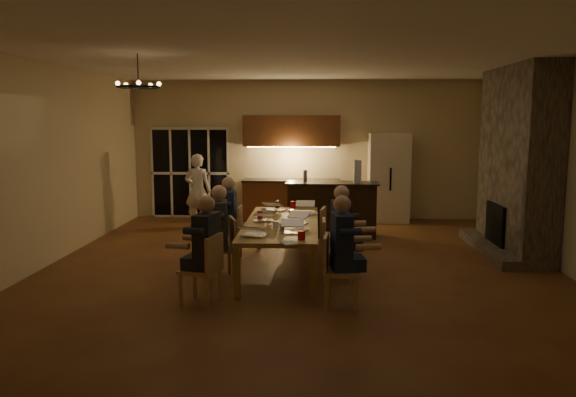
{
  "coord_description": "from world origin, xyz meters",
  "views": [
    {
      "loc": [
        0.23,
        -8.56,
        2.3
      ],
      "look_at": [
        -0.19,
        0.3,
        1.05
      ],
      "focal_mm": 35.0,
      "sensor_mm": 36.0,
      "label": 1
    }
  ],
  "objects_px": {
    "mug_mid": "(291,213)",
    "plate_far": "(310,214)",
    "person_right_mid": "(341,233)",
    "chandelier": "(139,87)",
    "laptop_d": "(296,216)",
    "bar_blender": "(357,171)",
    "standing_person": "(198,191)",
    "chair_left_near": "(200,269)",
    "mug_front": "(276,225)",
    "can_silver": "(282,227)",
    "person_left_near": "(207,250)",
    "can_cola": "(277,204)",
    "chair_right_mid": "(338,250)",
    "bar_island": "(332,209)",
    "bar_bottle": "(305,176)",
    "person_left_far": "(229,219)",
    "laptop_a": "(254,228)",
    "plate_near": "(301,229)",
    "laptop_c": "(263,214)",
    "redcup_far": "(293,204)",
    "chair_right_far": "(335,235)",
    "laptop_f": "(305,205)",
    "chair_right_near": "(342,271)",
    "laptop_b": "(293,225)",
    "refrigerator": "(388,178)",
    "plate_left": "(256,234)",
    "mug_back": "(264,211)",
    "person_left_mid": "(220,233)",
    "laptop_e": "(275,204)",
    "person_right_near": "(342,250)",
    "dining_table": "(282,246)",
    "chair_left_far": "(228,233)",
    "redcup_near": "(302,235)"
  },
  "relations": [
    {
      "from": "mug_mid",
      "to": "plate_far",
      "type": "xyz_separation_m",
      "value": [
        0.3,
        0.16,
        -0.04
      ]
    },
    {
      "from": "person_right_mid",
      "to": "chandelier",
      "type": "height_order",
      "value": "chandelier"
    },
    {
      "from": "laptop_d",
      "to": "bar_blender",
      "type": "bearing_deg",
      "value": 89.18
    },
    {
      "from": "person_right_mid",
      "to": "standing_person",
      "type": "relative_size",
      "value": 0.87
    },
    {
      "from": "chair_left_near",
      "to": "mug_front",
      "type": "xyz_separation_m",
      "value": [
        0.87,
        1.17,
        0.36
      ]
    },
    {
      "from": "can_silver",
      "to": "plate_far",
      "type": "xyz_separation_m",
      "value": [
        0.37,
        1.43,
        -0.05
      ]
    },
    {
      "from": "person_left_near",
      "to": "can_cola",
      "type": "distance_m",
      "value": 3.13
    },
    {
      "from": "chair_left_near",
      "to": "chair_right_mid",
      "type": "distance_m",
      "value": 2.08
    },
    {
      "from": "person_right_mid",
      "to": "bar_island",
      "type": "bearing_deg",
      "value": -10.23
    },
    {
      "from": "mug_front",
      "to": "bar_bottle",
      "type": "xyz_separation_m",
      "value": [
        0.37,
        3.07,
        0.4
      ]
    },
    {
      "from": "person_left_far",
      "to": "laptop_a",
      "type": "bearing_deg",
      "value": 18.72
    },
    {
      "from": "person_right_mid",
      "to": "chandelier",
      "type": "distance_m",
      "value": 3.5
    },
    {
      "from": "plate_near",
      "to": "chair_right_mid",
      "type": "bearing_deg",
      "value": 6.16
    },
    {
      "from": "laptop_c",
      "to": "redcup_far",
      "type": "xyz_separation_m",
      "value": [
        0.41,
        1.31,
        -0.05
      ]
    },
    {
      "from": "chair_right_far",
      "to": "person_left_near",
      "type": "xyz_separation_m",
      "value": [
        -1.68,
        -2.15,
        0.24
      ]
    },
    {
      "from": "chair_left_near",
      "to": "laptop_f",
      "type": "height_order",
      "value": "laptop_f"
    },
    {
      "from": "chair_right_near",
      "to": "laptop_b",
      "type": "relative_size",
      "value": 2.78
    },
    {
      "from": "refrigerator",
      "to": "plate_left",
      "type": "xyz_separation_m",
      "value": [
        -2.46,
        -5.25,
        -0.24
      ]
    },
    {
      "from": "refrigerator",
      "to": "bar_bottle",
      "type": "relative_size",
      "value": 8.33
    },
    {
      "from": "mug_back",
      "to": "redcup_far",
      "type": "xyz_separation_m",
      "value": [
        0.46,
        0.67,
        0.01
      ]
    },
    {
      "from": "mug_front",
      "to": "person_left_mid",
      "type": "bearing_deg",
      "value": -173.67
    },
    {
      "from": "chandelier",
      "to": "laptop_e",
      "type": "xyz_separation_m",
      "value": [
        1.75,
        1.76,
        -1.89
      ]
    },
    {
      "from": "laptop_d",
      "to": "redcup_far",
      "type": "xyz_separation_m",
      "value": [
        -0.11,
        1.52,
        -0.05
      ]
    },
    {
      "from": "person_left_near",
      "to": "plate_left",
      "type": "xyz_separation_m",
      "value": [
        0.55,
        0.68,
        0.07
      ]
    },
    {
      "from": "bar_bottle",
      "to": "can_silver",
      "type": "bearing_deg",
      "value": -94.62
    },
    {
      "from": "person_right_mid",
      "to": "laptop_b",
      "type": "relative_size",
      "value": 4.31
    },
    {
      "from": "person_right_near",
      "to": "laptop_f",
      "type": "bearing_deg",
      "value": 3.21
    },
    {
      "from": "dining_table",
      "to": "redcup_far",
      "type": "height_order",
      "value": "redcup_far"
    },
    {
      "from": "laptop_b",
      "to": "laptop_e",
      "type": "distance_m",
      "value": 1.98
    },
    {
      "from": "person_left_far",
      "to": "laptop_b",
      "type": "bearing_deg",
      "value": 36.82
    },
    {
      "from": "person_right_near",
      "to": "chandelier",
      "type": "xyz_separation_m",
      "value": [
        -2.78,
        0.94,
        2.06
      ]
    },
    {
      "from": "laptop_a",
      "to": "standing_person",
      "type": "bearing_deg",
      "value": -50.31
    },
    {
      "from": "chair_left_far",
      "to": "plate_far",
      "type": "relative_size",
      "value": 3.96
    },
    {
      "from": "chair_left_far",
      "to": "laptop_f",
      "type": "xyz_separation_m",
      "value": [
        1.26,
        0.4,
        0.42
      ]
    },
    {
      "from": "chair_right_near",
      "to": "person_right_mid",
      "type": "relative_size",
      "value": 0.64
    },
    {
      "from": "chair_right_near",
      "to": "chandelier",
      "type": "height_order",
      "value": "chandelier"
    },
    {
      "from": "dining_table",
      "to": "laptop_e",
      "type": "xyz_separation_m",
      "value": [
        -0.19,
        1.14,
        0.49
      ]
    },
    {
      "from": "person_right_near",
      "to": "can_cola",
      "type": "height_order",
      "value": "person_right_near"
    },
    {
      "from": "laptop_f",
      "to": "person_right_mid",
      "type": "bearing_deg",
      "value": -67.89
    },
    {
      "from": "redcup_near",
      "to": "bar_blender",
      "type": "relative_size",
      "value": 0.27
    },
    {
      "from": "plate_left",
      "to": "bar_blender",
      "type": "relative_size",
      "value": 0.58
    },
    {
      "from": "person_right_mid",
      "to": "laptop_f",
      "type": "xyz_separation_m",
      "value": [
        -0.54,
        1.51,
        0.17
      ]
    },
    {
      "from": "refrigerator",
      "to": "can_cola",
      "type": "xyz_separation_m",
      "value": [
        -2.33,
        -2.87,
        -0.19
      ]
    },
    {
      "from": "redcup_far",
      "to": "plate_far",
      "type": "distance_m",
      "value": 0.75
    },
    {
      "from": "chair_left_far",
      "to": "redcup_near",
      "type": "xyz_separation_m",
      "value": [
        1.26,
        -1.87,
        0.37
      ]
    },
    {
      "from": "person_right_near",
      "to": "plate_left",
      "type": "bearing_deg",
      "value": 53.33
    },
    {
      "from": "chair_right_near",
      "to": "laptop_e",
      "type": "relative_size",
      "value": 2.78
    },
    {
      "from": "laptop_e",
      "to": "redcup_far",
      "type": "bearing_deg",
      "value": -123.26
    },
    {
      "from": "laptop_b",
      "to": "mug_front",
      "type": "height_order",
      "value": "laptop_b"
    },
    {
      "from": "bar_island",
      "to": "laptop_a",
      "type": "height_order",
      "value": "bar_island"
    }
  ]
}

